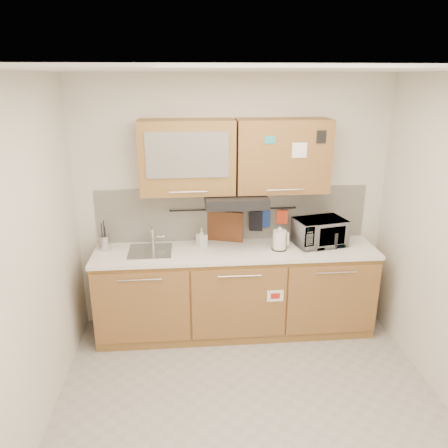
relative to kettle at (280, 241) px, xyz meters
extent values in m
plane|color=#9E9993|center=(-0.43, -1.15, -1.01)|extent=(3.20, 3.20, 0.00)
plane|color=white|center=(-0.43, -1.15, 1.59)|extent=(3.20, 3.20, 0.00)
plane|color=silver|center=(-0.43, 0.35, 0.29)|extent=(3.20, 0.00, 3.20)
plane|color=silver|center=(-2.03, -1.15, 0.29)|extent=(0.00, 3.00, 3.00)
cube|color=olive|center=(-0.43, 0.05, -0.57)|extent=(2.80, 0.60, 0.88)
cube|color=black|center=(-0.43, 0.05, -0.96)|extent=(2.80, 0.54, 0.10)
cube|color=#A3733A|center=(-1.36, -0.26, -0.54)|extent=(0.91, 0.02, 0.74)
cylinder|color=silver|center=(-1.36, -0.29, -0.23)|extent=(0.41, 0.01, 0.01)
cube|color=#A3733A|center=(-0.43, -0.26, -0.54)|extent=(0.91, 0.02, 0.74)
cylinder|color=silver|center=(-0.43, -0.29, -0.23)|extent=(0.41, 0.01, 0.01)
cube|color=#A3733A|center=(0.50, -0.26, -0.54)|extent=(0.91, 0.02, 0.74)
cylinder|color=silver|center=(0.50, -0.29, -0.23)|extent=(0.41, 0.01, 0.01)
cube|color=white|center=(-0.43, 0.04, -0.11)|extent=(2.82, 0.62, 0.04)
cube|color=silver|center=(-0.43, 0.34, 0.19)|extent=(2.80, 0.02, 0.56)
cube|color=olive|center=(-0.89, 0.17, 0.82)|extent=(0.90, 0.35, 0.70)
cube|color=silver|center=(-0.89, -0.01, 0.87)|extent=(0.76, 0.02, 0.42)
cube|color=#A3733A|center=(0.03, 0.17, 0.82)|extent=(0.90, 0.35, 0.70)
cube|color=white|center=(0.15, -0.01, 0.90)|extent=(0.14, 0.00, 0.14)
cube|color=black|center=(-0.43, 0.10, 0.41)|extent=(0.60, 0.46, 0.10)
cube|color=silver|center=(-1.28, 0.05, -0.10)|extent=(0.42, 0.40, 0.03)
cylinder|color=silver|center=(-1.26, 0.21, 0.03)|extent=(0.03, 0.03, 0.24)
cylinder|color=silver|center=(-1.26, 0.13, 0.13)|extent=(0.02, 0.18, 0.02)
cylinder|color=black|center=(-0.43, 0.30, 0.25)|extent=(1.30, 0.02, 0.02)
cylinder|color=#B1B0B5|center=(-1.73, 0.15, -0.02)|extent=(0.12, 0.12, 0.15)
cylinder|color=black|center=(-1.75, 0.16, 0.04)|extent=(0.01, 0.01, 0.28)
cylinder|color=black|center=(-1.72, 0.13, 0.03)|extent=(0.01, 0.01, 0.25)
cylinder|color=black|center=(-1.73, 0.17, 0.05)|extent=(0.01, 0.01, 0.30)
cylinder|color=black|center=(-1.75, 0.13, 0.02)|extent=(0.01, 0.01, 0.22)
cylinder|color=silver|center=(0.00, 0.00, 0.01)|extent=(0.15, 0.15, 0.20)
sphere|color=silver|center=(0.00, 0.00, 0.12)|extent=(0.04, 0.04, 0.04)
cube|color=silver|center=(0.08, 0.01, 0.01)|extent=(0.02, 0.03, 0.13)
cylinder|color=black|center=(0.00, 0.00, -0.09)|extent=(0.15, 0.15, 0.01)
cube|color=black|center=(0.47, 0.02, -0.01)|extent=(0.22, 0.14, 0.17)
cube|color=black|center=(0.43, 0.02, 0.07)|extent=(0.06, 0.10, 0.01)
cube|color=black|center=(0.51, 0.02, 0.07)|extent=(0.06, 0.10, 0.01)
imported|color=#999999|center=(0.43, 0.09, 0.04)|extent=(0.56, 0.44, 0.27)
imported|color=#999999|center=(-0.77, 0.15, 0.00)|extent=(0.12, 0.12, 0.19)
cube|color=brown|center=(-0.52, 0.28, -0.01)|extent=(0.37, 0.14, 0.47)
cube|color=navy|center=(-0.10, 0.28, 0.14)|extent=(0.11, 0.05, 0.18)
cube|color=black|center=(-0.19, 0.28, 0.12)|extent=(0.14, 0.06, 0.21)
cube|color=red|center=(0.08, 0.28, 0.15)|extent=(0.12, 0.05, 0.15)
camera|label=1|loc=(-0.90, -3.98, 1.55)|focal=35.00mm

